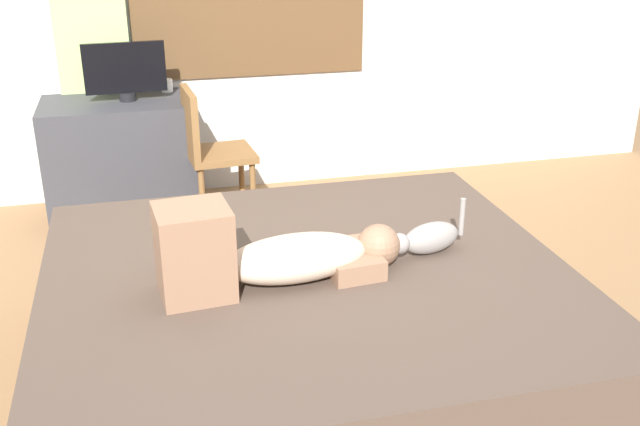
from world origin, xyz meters
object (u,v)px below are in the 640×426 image
Objects in this scene: bed at (308,328)px; cat at (428,238)px; desk at (122,160)px; chair_by_desk at (209,148)px; cup at (167,85)px; person_lying at (271,255)px; tv_monitor at (125,71)px.

bed is 0.61m from cat.
bed is 2.33× the size of desk.
cat reaches higher than bed.
cup is at bearing 111.26° from chair_by_desk.
chair_by_desk is (-0.04, 1.77, -0.13)m from person_lying.
desk is 0.62m from chair_by_desk.
bed is at bearing -177.15° from cat.
desk reaches higher than cat.
person_lying is 2.68× the size of cat.
person_lying reaches higher than cat.
person_lying is 2.29m from cup.
person_lying is at bearing -172.50° from cat.
cat is at bearing -67.24° from chair_by_desk.
cat is 4.43× the size of cup.
tv_monitor is 6.06× the size of cup.
person_lying is at bearing -158.29° from bed.
chair_by_desk is at bearing -32.23° from desk.
cat is 2.37m from cup.
cup is (0.32, 0.18, 0.41)m from desk.
person_lying is at bearing -88.55° from chair_by_desk.
cat is 0.41× the size of chair_by_desk.
person_lying is 2.18m from desk.
person_lying is at bearing -84.00° from cup.
person_lying reaches higher than desk.
tv_monitor reaches higher than bed.
desk is 11.35× the size of cup.
cup is at bearing 28.89° from desk.
desk is at bearing 180.00° from tv_monitor.
cup is 0.09× the size of chair_by_desk.
person_lying is at bearing -76.99° from tv_monitor.
chair_by_desk is (-0.20, 1.71, 0.25)m from bed.
tv_monitor is at bearing 143.70° from chair_by_desk.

